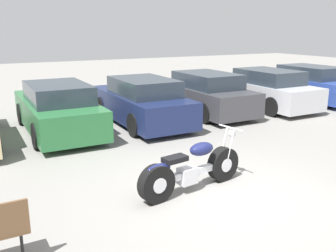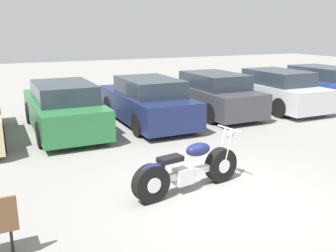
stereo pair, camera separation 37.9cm
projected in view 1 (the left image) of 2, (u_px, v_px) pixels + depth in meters
The scene contains 7 objects.
ground_plane at pixel (229, 197), 6.62m from camera, with size 60.00×60.00×0.00m, color gray.
motorcycle at pixel (191, 170), 6.80m from camera, with size 2.27×0.74×1.05m.
parked_car_green at pixel (58, 109), 10.61m from camera, with size 1.81×4.50×1.44m.
parked_car_navy at pixel (141, 102), 11.68m from camera, with size 1.81×4.50×1.44m.
parked_car_dark_grey at pixel (203, 94), 13.13m from camera, with size 1.81×4.50×1.44m.
parked_car_silver at pixel (264, 89), 14.07m from camera, with size 1.81×4.50×1.44m.
parked_car_blue at pixel (306, 84), 15.50m from camera, with size 1.81×4.50×1.44m.
Camera 1 is at (-3.83, -4.85, 2.89)m, focal length 40.00 mm.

